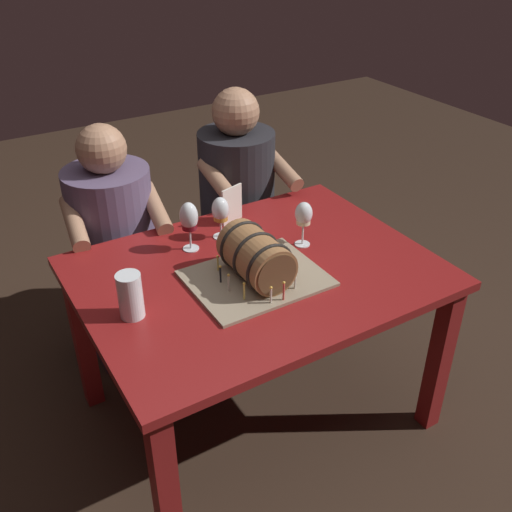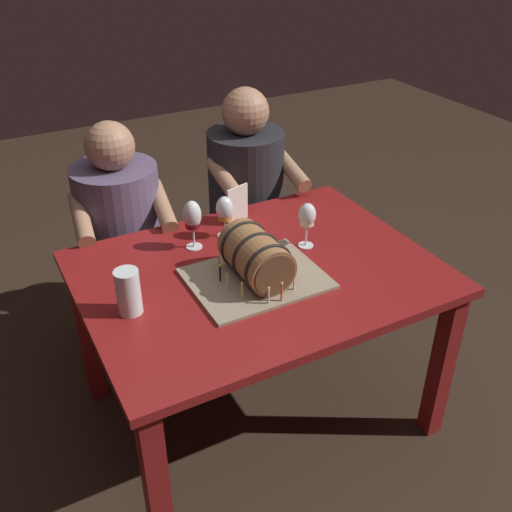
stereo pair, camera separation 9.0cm
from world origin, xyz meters
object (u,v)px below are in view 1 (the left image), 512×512
Objects in this scene: dining_table at (257,292)px; person_seated_left at (117,251)px; person_seated_right at (238,213)px; wine_glass_white at (304,216)px; barrel_cake at (256,260)px; wine_glass_amber at (219,212)px; menu_card at (232,205)px; wine_glass_red at (189,219)px; beer_pint at (131,297)px.

person_seated_left reaches higher than dining_table.
wine_glass_white is at bearing -96.09° from person_seated_right.
wine_glass_amber is at bearing 84.18° from barrel_cake.
person_seated_right is (0.63, 0.00, 0.03)m from person_seated_left.
dining_table is at bearing -122.00° from menu_card.
wine_glass_amber is 0.15× the size of person_seated_right.
barrel_cake is 0.40× the size of person_seated_right.
dining_table is 0.36m from wine_glass_amber.
wine_glass_white is (0.28, 0.12, 0.05)m from barrel_cake.
dining_table is at bearing -60.67° from wine_glass_red.
person_seated_left is at bearing 124.42° from menu_card.
menu_card is 0.14× the size of person_seated_left.
wine_glass_amber is (0.03, 0.34, 0.03)m from barrel_cake.
person_seated_right reaches higher than menu_card.
menu_card is (0.25, 0.11, -0.05)m from wine_glass_red.
barrel_cake reaches higher than menu_card.
beer_pint is at bearing 176.36° from barrel_cake.
wine_glass_white is at bearing 22.60° from barrel_cake.
wine_glass_red is 0.18× the size of person_seated_left.
wine_glass_red is 0.17× the size of person_seated_right.
beer_pint is (-0.74, -0.09, -0.05)m from wine_glass_white.
barrel_cake is 2.93× the size of menu_card.
wine_glass_amber is at bearing 138.93° from wine_glass_white.
wine_glass_red is (-0.11, 0.32, 0.05)m from barrel_cake.
dining_table is at bearing 3.11° from beer_pint.
menu_card is at bearing 33.79° from beer_pint.
barrel_cake reaches higher than beer_pint.
menu_card reaches higher than beer_pint.
person_seated_right is (0.21, 0.34, -0.25)m from menu_card.
person_seated_left reaches higher than beer_pint.
wine_glass_red reaches higher than beer_pint.
barrel_cake is 2.67× the size of wine_glass_amber.
dining_table is 0.20m from barrel_cake.
wine_glass_white is at bearing -41.07° from wine_glass_amber.
dining_table is 0.43m from menu_card.
beer_pint reaches higher than dining_table.
barrel_cake is at bearing -157.40° from wine_glass_white.
dining_table is 6.98× the size of wine_glass_white.
person_seated_left is 0.63m from person_seated_right.
wine_glass_amber reaches higher than menu_card.
barrel_cake is at bearing -124.92° from menu_card.
person_seated_left is at bearing 131.04° from wine_glass_white.
wine_glass_red is at bearing -172.37° from menu_card.
menu_card is at bearing -38.87° from person_seated_left.
wine_glass_amber is 0.58m from beer_pint.
dining_table is 0.53m from beer_pint.
dining_table is at bearing -89.05° from wine_glass_amber.
wine_glass_amber is 0.60m from person_seated_right.
barrel_cake is 0.45m from menu_card.
person_seated_right is at bearing 53.16° from wine_glass_amber.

